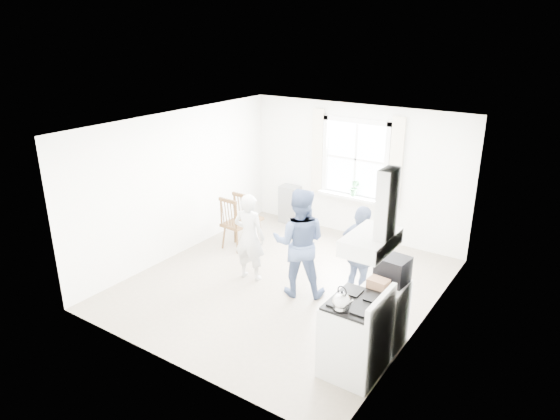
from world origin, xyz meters
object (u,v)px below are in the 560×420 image
object	(u,v)px
gas_stove	(355,336)
windsor_chair_a	(244,213)
person_right	(361,254)
stereo_stack	(393,270)
low_cabinet	(384,314)
windsor_chair_b	(231,218)
person_mid	(299,243)
person_left	(249,237)

from	to	relation	value
gas_stove	windsor_chair_a	bearing A→B (deg)	146.63
person_right	stereo_stack	bearing A→B (deg)	151.16
windsor_chair_a	person_right	xyz separation A→B (m)	(2.71, -0.67, 0.12)
low_cabinet	windsor_chair_b	distance (m)	3.71
stereo_stack	low_cabinet	bearing A→B (deg)	-118.50
windsor_chair_b	windsor_chair_a	bearing A→B (deg)	83.85
windsor_chair_a	person_mid	world-z (taller)	person_mid
gas_stove	person_mid	world-z (taller)	person_mid
windsor_chair_b	person_mid	xyz separation A→B (m)	(1.88, -0.67, 0.23)
windsor_chair_a	windsor_chair_b	size ratio (longest dim) A/B	1.01
windsor_chair_a	low_cabinet	bearing A→B (deg)	-23.92
low_cabinet	person_left	xyz separation A→B (m)	(-2.55, 0.49, 0.29)
stereo_stack	person_right	size ratio (longest dim) A/B	0.27
low_cabinet	person_right	distance (m)	1.19
person_left	person_right	distance (m)	1.84
gas_stove	person_right	xyz separation A→B (m)	(-0.69, 1.57, 0.27)
gas_stove	person_mid	size ratio (longest dim) A/B	0.65
gas_stove	person_left	xyz separation A→B (m)	(-2.48, 1.19, 0.25)
gas_stove	person_right	bearing A→B (deg)	113.58
stereo_stack	windsor_chair_a	world-z (taller)	stereo_stack
windsor_chair_b	person_right	xyz separation A→B (m)	(2.75, -0.32, 0.13)
windsor_chair_a	person_right	world-z (taller)	person_right
stereo_stack	windsor_chair_b	distance (m)	3.74
gas_stove	stereo_stack	distance (m)	0.97
person_left	low_cabinet	bearing A→B (deg)	161.04
person_mid	person_right	world-z (taller)	person_mid
person_right	windsor_chair_b	bearing A→B (deg)	9.71
stereo_stack	windsor_chair_b	bearing A→B (deg)	162.46
windsor_chair_a	windsor_chair_b	world-z (taller)	windsor_chair_a
stereo_stack	person_mid	distance (m)	1.74
person_left	person_mid	xyz separation A→B (m)	(0.93, 0.03, 0.12)
windsor_chair_b	person_mid	world-z (taller)	person_mid
windsor_chair_a	windsor_chair_b	distance (m)	0.35
person_right	gas_stove	bearing A→B (deg)	129.94
windsor_chair_b	person_left	bearing A→B (deg)	-36.34
stereo_stack	person_right	bearing A→B (deg)	134.79
low_cabinet	person_mid	distance (m)	1.75
stereo_stack	person_right	distance (m)	1.17
windsor_chair_a	stereo_stack	bearing A→B (deg)	-22.70
windsor_chair_a	person_left	size ratio (longest dim) A/B	0.71
stereo_stack	person_right	xyz separation A→B (m)	(-0.79, 0.80, -0.31)
person_left	person_right	xyz separation A→B (m)	(1.80, 0.38, 0.02)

